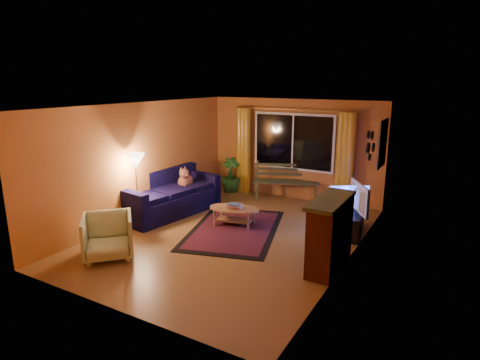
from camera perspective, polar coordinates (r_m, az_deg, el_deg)
The scene contains 22 objects.
floor at distance 7.90m, azimuth -1.09°, elevation -7.94°, with size 4.50×6.00×0.02m, color brown.
ceiling at distance 7.33m, azimuth -1.18°, elevation 10.63°, with size 4.50×6.00×0.02m, color white.
wall_back at distance 10.17m, azimuth 7.62°, elevation 4.33°, with size 4.50×0.02×2.50m, color #C67331.
wall_left at distance 8.87m, azimuth -13.79°, elevation 2.61°, with size 0.02×6.00×2.50m, color #C67331.
wall_right at distance 6.68m, azimuth 15.76°, elevation -1.22°, with size 0.02×6.00×2.50m, color #C67331.
window at distance 10.08m, azimuth 7.51°, elevation 5.40°, with size 2.00×0.02×1.30m, color black.
curtain_rod at distance 9.95m, azimuth 7.56°, elevation 9.92°, with size 0.03×0.03×3.20m, color #BF8C3F.
curtain_left at distance 10.65m, azimuth 0.58°, elevation 4.18°, with size 0.36×0.36×2.24m, color gold.
curtain_right at distance 9.65m, azimuth 14.73°, elevation 2.68°, with size 0.36×0.36×2.24m, color gold.
bench at distance 10.11m, azimuth 6.52°, elevation -1.56°, with size 1.61×0.47×0.48m, color #363A20.
potted_plant at distance 10.79m, azimuth -1.33°, elevation 0.76°, with size 0.52×0.52×0.93m, color #235B1E.
sofa at distance 9.14m, azimuth -9.98°, elevation -1.87°, with size 1.00×2.34×0.95m, color black.
dog at distance 9.44m, azimuth -7.78°, elevation 0.38°, with size 0.36×0.49×0.54m, color brown, non-canonical shape.
armchair at distance 7.20m, azimuth -18.30°, elevation -7.31°, with size 0.80×0.75×0.83m, color beige.
floor_lamp at distance 8.48m, azimuth -14.44°, elevation -1.38°, with size 0.25×0.25×1.51m, color #BF8C3F.
rug at distance 8.18m, azimuth -0.81°, elevation -7.02°, with size 1.67×2.64×0.02m, color #610F05.
coffee_table at distance 8.35m, azimuth -0.82°, elevation -5.22°, with size 1.06×1.06×0.39m, color #9C6B44.
tv_console at distance 8.20m, azimuth 15.71°, elevation -5.85°, with size 0.37×1.10×0.46m, color black.
television at distance 8.05m, azimuth 15.95°, elevation -2.43°, with size 0.97×0.13×0.56m, color black.
fireplace at distance 6.58m, azimuth 12.69°, elevation -7.69°, with size 0.40×1.20×1.10m, color maroon.
mirror_cluster at distance 7.82m, azimuth 18.05°, elevation 4.93°, with size 0.06×0.60×0.56m, color black, non-canonical shape.
painting at distance 8.96m, azimuth 19.59°, elevation 4.92°, with size 0.04×0.76×0.96m, color #EC4C1B.
Camera 1 is at (3.76, -6.28, 2.96)m, focal length 30.00 mm.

